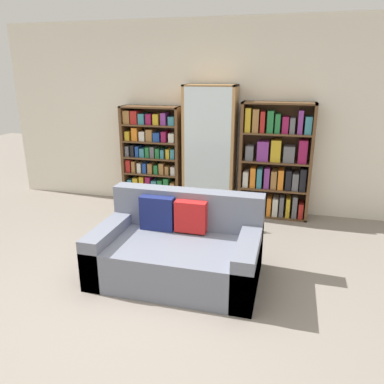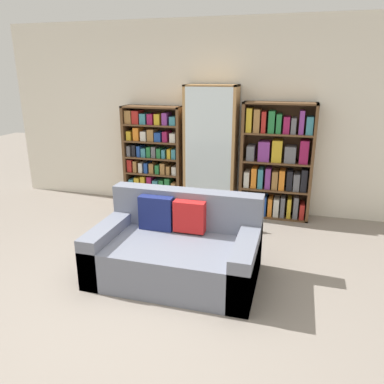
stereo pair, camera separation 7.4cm
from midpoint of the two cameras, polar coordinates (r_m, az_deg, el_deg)
ground_plane at (r=3.52m, az=-7.84°, el=-16.76°), size 16.00×16.00×0.00m
wall_back at (r=5.57m, az=3.13°, el=11.26°), size 6.46×0.06×2.70m
couch at (r=3.82m, az=-1.78°, el=-8.79°), size 1.61×0.98×0.81m
bookshelf_left at (r=5.72m, az=-5.52°, el=5.13°), size 0.89×0.32×1.51m
display_cabinet at (r=5.41m, az=3.30°, el=6.29°), size 0.74×0.36×1.82m
bookshelf_right at (r=5.34m, az=13.15°, el=4.23°), size 0.98×0.32×1.61m
wine_bottle at (r=4.95m, az=8.29°, el=-4.27°), size 0.09×0.09×0.34m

